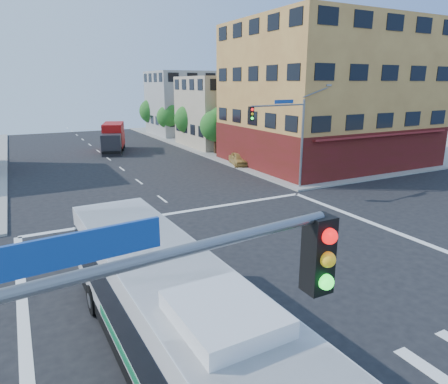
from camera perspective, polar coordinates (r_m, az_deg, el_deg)
ground at (r=18.37m, az=4.86°, el=-11.13°), size 120.00×120.00×0.00m
sidewalk_ne at (r=66.18m, az=14.37°, el=7.80°), size 50.00×50.00×0.15m
corner_building_ne at (r=43.42m, az=14.51°, el=11.82°), size 18.10×15.44×14.00m
building_east_near at (r=54.50m, az=0.85°, el=11.44°), size 12.06×10.06×9.00m
building_east_far at (r=67.08m, az=-5.00°, el=12.53°), size 12.06×10.06×10.00m
signal_mast_ne at (r=30.53m, az=8.85°, el=9.14°), size 7.91×1.13×8.07m
street_tree_a at (r=46.88m, az=-1.11°, el=9.69°), size 3.60×3.60×5.53m
street_tree_b at (r=54.11m, az=-4.97°, el=10.56°), size 3.80×3.80×5.79m
street_tree_c at (r=61.56m, az=-7.91°, el=10.76°), size 3.40×3.40×5.29m
street_tree_d at (r=69.09m, az=-10.24°, el=11.50°), size 4.00×4.00×6.03m
transit_bus at (r=11.86m, az=-7.95°, el=-16.81°), size 3.19×13.06×3.84m
box_truck at (r=51.06m, az=-15.53°, el=7.41°), size 4.35×7.87×3.41m
parked_car at (r=40.97m, az=2.17°, el=4.75°), size 2.63×4.26×1.36m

